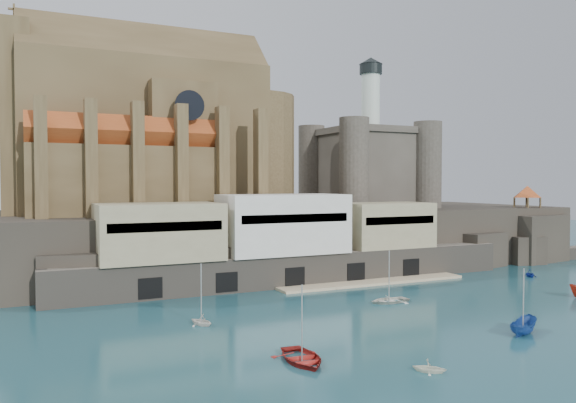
# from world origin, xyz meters

# --- Properties ---
(ground) EXTENTS (300.00, 300.00, 0.00)m
(ground) POSITION_xyz_m (0.00, 0.00, 0.00)
(ground) COLOR #18454F
(ground) RESTS_ON ground
(promontory) EXTENTS (100.00, 36.00, 10.00)m
(promontory) POSITION_xyz_m (-0.19, 39.37, 4.92)
(promontory) COLOR black
(promontory) RESTS_ON ground
(quay) EXTENTS (70.00, 12.00, 13.05)m
(quay) POSITION_xyz_m (-10.19, 23.07, 6.07)
(quay) COLOR #6F6659
(quay) RESTS_ON ground
(church) EXTENTS (47.00, 25.93, 30.51)m
(church) POSITION_xyz_m (-24.13, 41.85, 22.13)
(church) COLOR brown
(church) RESTS_ON promontory
(castle_keep) EXTENTS (21.20, 21.20, 29.30)m
(castle_keep) POSITION_xyz_m (16.08, 41.08, 18.31)
(castle_keep) COLOR #403B32
(castle_keep) RESTS_ON promontory
(rock_outcrop) EXTENTS (14.50, 10.50, 8.70)m
(rock_outcrop) POSITION_xyz_m (42.00, 25.84, 4.02)
(rock_outcrop) COLOR black
(rock_outcrop) RESTS_ON ground
(pavilion) EXTENTS (6.40, 6.40, 5.40)m
(pavilion) POSITION_xyz_m (42.00, 26.00, 12.73)
(pavilion) COLOR brown
(pavilion) RESTS_ON rock_outcrop
(boat_0) EXTENTS (4.46, 1.66, 6.10)m
(boat_0) POSITION_xyz_m (-23.50, -9.62, 0.00)
(boat_0) COLOR #A6201B
(boat_0) RESTS_ON ground
(boat_1) EXTENTS (2.54, 2.55, 2.59)m
(boat_1) POSITION_xyz_m (-15.63, -16.09, 0.00)
(boat_1) COLOR white
(boat_1) RESTS_ON ground
(boat_2) EXTENTS (2.46, 2.44, 4.85)m
(boat_2) POSITION_xyz_m (-0.11, -11.17, 0.00)
(boat_2) COLOR navy
(boat_2) RESTS_ON ground
(boat_4) EXTENTS (2.96, 2.53, 2.93)m
(boat_4) POSITION_xyz_m (-27.61, 5.42, 0.00)
(boat_4) COLOR silver
(boat_4) RESTS_ON ground
(boat_6) EXTENTS (1.11, 3.75, 5.24)m
(boat_6) POSITION_xyz_m (-3.51, 6.30, 0.00)
(boat_6) COLOR white
(boat_6) RESTS_ON ground
(boat_7) EXTENTS (2.85, 2.67, 2.83)m
(boat_7) POSITION_xyz_m (27.45, 12.36, 0.00)
(boat_7) COLOR navy
(boat_7) RESTS_ON ground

